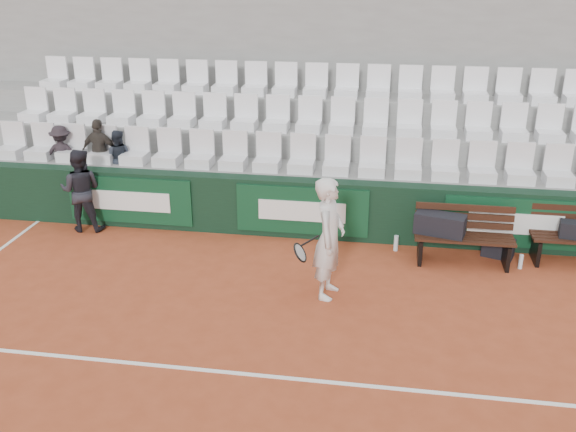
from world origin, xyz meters
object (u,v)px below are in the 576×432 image
object	(u,v)px
sports_bag_left	(440,224)
ball_kid	(81,190)
bench_left	(463,250)
spectator_b	(98,128)
water_bottle_near	(396,243)
spectator_c	(116,134)
spectator_a	(59,130)
tennis_player	(329,238)
water_bottle_far	(521,262)
sports_bag_ground	(498,248)

from	to	relation	value
sports_bag_left	ball_kid	size ratio (longest dim) A/B	0.52
bench_left	sports_bag_left	world-z (taller)	sports_bag_left
sports_bag_left	spectator_b	xyz separation A→B (m)	(-5.97, 1.12, 0.99)
ball_kid	spectator_b	size ratio (longest dim) A/B	1.20
spectator_b	water_bottle_near	bearing A→B (deg)	173.36
water_bottle_near	spectator_c	xyz separation A→B (m)	(-5.01, 0.87, 1.38)
water_bottle_near	spectator_a	xyz separation A→B (m)	(-6.08, 0.87, 1.40)
tennis_player	spectator_b	bearing A→B (deg)	150.50
water_bottle_near	spectator_a	size ratio (longest dim) A/B	0.24
spectator_a	spectator_b	size ratio (longest dim) A/B	0.88
sports_bag_left	spectator_b	world-z (taller)	spectator_b
water_bottle_far	ball_kid	bearing A→B (deg)	176.96
ball_kid	spectator_c	world-z (taller)	spectator_c
water_bottle_far	water_bottle_near	bearing A→B (deg)	169.26
tennis_player	bench_left	bearing A→B (deg)	33.97
sports_bag_ground	tennis_player	world-z (taller)	tennis_player
spectator_c	water_bottle_near	bearing A→B (deg)	162.38
tennis_player	spectator_b	size ratio (longest dim) A/B	1.43
sports_bag_left	water_bottle_near	distance (m)	0.84
water_bottle_near	ball_kid	distance (m)	5.39
bench_left	tennis_player	xyz separation A→B (m)	(-1.96, -1.32, 0.64)
sports_bag_left	water_bottle_near	world-z (taller)	sports_bag_left
sports_bag_left	ball_kid	bearing A→B (deg)	177.36
spectator_a	water_bottle_far	bearing A→B (deg)	156.19
water_bottle_near	tennis_player	bearing A→B (deg)	-120.35
bench_left	ball_kid	distance (m)	6.40
sports_bag_ground	spectator_c	distance (m)	6.80
spectator_a	tennis_player	bearing A→B (deg)	139.12
water_bottle_near	spectator_b	xyz separation A→B (m)	(-5.34, 0.87, 1.48)
sports_bag_ground	water_bottle_near	world-z (taller)	sports_bag_ground
bench_left	water_bottle_near	distance (m)	1.06
sports_bag_ground	spectator_a	xyz separation A→B (m)	(-7.68, 0.82, 1.39)
sports_bag_left	water_bottle_near	size ratio (longest dim) A/B	2.90
ball_kid	water_bottle_far	bearing A→B (deg)	168.51
spectator_c	sports_bag_left	bearing A→B (deg)	161.02
bench_left	spectator_a	distance (m)	7.31
sports_bag_left	spectator_b	size ratio (longest dim) A/B	0.62
bench_left	water_bottle_far	distance (m)	0.88
sports_bag_ground	tennis_player	size ratio (longest dim) A/B	0.27
spectator_b	sports_bag_left	bearing A→B (deg)	172.00
spectator_c	spectator_b	bearing A→B (deg)	-7.78
sports_bag_left	sports_bag_ground	bearing A→B (deg)	17.06
bench_left	spectator_c	xyz separation A→B (m)	(-6.02, 1.16, 1.29)
water_bottle_far	spectator_c	world-z (taller)	spectator_c
sports_bag_left	spectator_c	size ratio (longest dim) A/B	0.74
sports_bag_left	water_bottle_near	bearing A→B (deg)	158.68
sports_bag_ground	ball_kid	bearing A→B (deg)	-179.84
tennis_player	spectator_c	bearing A→B (deg)	148.54
bench_left	tennis_player	distance (m)	2.45
sports_bag_ground	spectator_a	size ratio (longest dim) A/B	0.45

